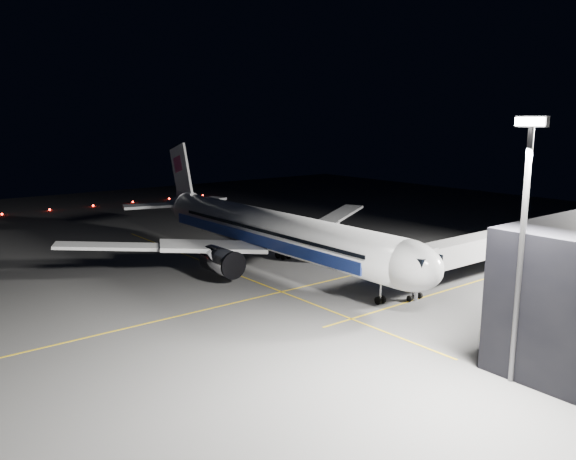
# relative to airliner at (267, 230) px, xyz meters

# --- Properties ---
(ground) EXTENTS (200.00, 200.00, 0.00)m
(ground) POSITION_rel_airliner_xyz_m (1.08, 0.00, -5.16)
(ground) COLOR #4C4C4F
(ground) RESTS_ON ground
(guide_line_main) EXTENTS (0.25, 80.00, 0.01)m
(guide_line_main) POSITION_rel_airliner_xyz_m (11.08, 0.00, -5.16)
(guide_line_main) COLOR gold
(guide_line_main) RESTS_ON ground
(guide_line_cross) EXTENTS (70.00, 0.25, 0.01)m
(guide_line_cross) POSITION_rel_airliner_xyz_m (1.08, -6.00, -5.16)
(guide_line_cross) COLOR gold
(guide_line_cross) RESTS_ON ground
(guide_line_side) EXTENTS (0.25, 40.00, 0.01)m
(guide_line_side) POSITION_rel_airliner_xyz_m (23.08, 10.00, -5.16)
(guide_line_side) COLOR gold
(guide_line_side) RESTS_ON ground
(airliner) EXTENTS (61.48, 54.22, 16.64)m
(airliner) POSITION_rel_airliner_xyz_m (0.00, 0.00, 0.00)
(airliner) COLOR silver
(airliner) RESTS_ON ground
(jet_bridge) EXTENTS (3.60, 34.40, 6.30)m
(jet_bridge) POSITION_rel_airliner_xyz_m (23.08, 18.06, -0.58)
(jet_bridge) COLOR #B2B2B7
(jet_bridge) RESTS_ON ground
(floodlight_mast_south) EXTENTS (2.40, 0.67, 20.70)m
(floodlight_mast_south) POSITION_rel_airliner_xyz_m (41.08, -6.01, 7.21)
(floodlight_mast_south) COLOR #59595E
(floodlight_mast_south) RESTS_ON ground
(taxiway_lights) EXTENTS (0.44, 60.44, 0.44)m
(taxiway_lights) POSITION_rel_airliner_xyz_m (-70.92, 0.00, -4.94)
(taxiway_lights) COLOR #FF140A
(taxiway_lights) RESTS_ON ground
(service_truck) EXTENTS (4.96, 3.14, 2.37)m
(service_truck) POSITION_rel_airliner_xyz_m (38.23, -1.87, -3.89)
(service_truck) COLOR silver
(service_truck) RESTS_ON ground
(baggage_tug) EXTENTS (2.72, 2.27, 1.85)m
(baggage_tug) POSITION_rel_airliner_xyz_m (0.75, 17.06, -4.31)
(baggage_tug) COLOR black
(baggage_tug) RESTS_ON ground
(safety_cone_a) EXTENTS (0.37, 0.37, 0.55)m
(safety_cone_a) POSITION_rel_airliner_xyz_m (-2.87, 12.35, -4.89)
(safety_cone_a) COLOR #D66209
(safety_cone_a) RESTS_ON ground
(safety_cone_b) EXTENTS (0.37, 0.37, 0.56)m
(safety_cone_b) POSITION_rel_airliner_xyz_m (1.54, 14.00, -4.88)
(safety_cone_b) COLOR #D66209
(safety_cone_b) RESTS_ON ground
(safety_cone_c) EXTENTS (0.46, 0.46, 0.69)m
(safety_cone_c) POSITION_rel_airliner_xyz_m (2.55, 12.39, -4.82)
(safety_cone_c) COLOR #D66209
(safety_cone_c) RESTS_ON ground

